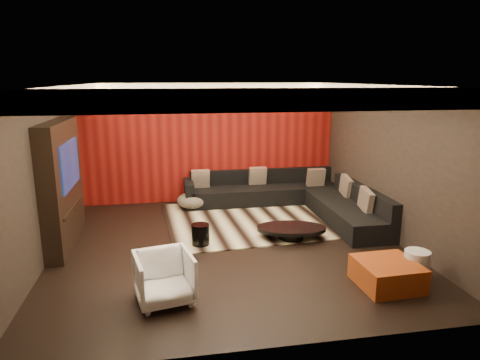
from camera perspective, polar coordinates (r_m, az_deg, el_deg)
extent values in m
cube|color=black|center=(7.69, -1.44, -8.83)|extent=(6.00, 6.00, 0.02)
cube|color=silver|center=(7.12, -1.57, 12.68)|extent=(6.00, 6.00, 0.02)
cube|color=black|center=(10.21, -4.04, 4.94)|extent=(6.00, 0.02, 2.80)
cube|color=black|center=(7.46, -25.02, 0.53)|extent=(0.02, 6.00, 2.80)
cube|color=black|center=(8.27, 19.62, 2.17)|extent=(0.02, 6.00, 2.80)
cube|color=#6B0C0A|center=(10.17, -4.02, 4.91)|extent=(5.98, 0.05, 2.78)
cube|color=silver|center=(9.80, -3.97, 12.16)|extent=(6.00, 0.60, 0.22)
cube|color=silver|center=(4.47, 3.68, 10.67)|extent=(6.00, 0.60, 0.22)
cube|color=silver|center=(7.23, -23.64, 10.65)|extent=(0.60, 4.80, 0.22)
cube|color=silver|center=(7.98, 18.38, 11.24)|extent=(0.60, 4.80, 0.22)
cube|color=#FFD899|center=(9.46, -3.73, 11.57)|extent=(4.80, 0.08, 0.04)
cube|color=#FFD899|center=(4.80, 2.69, 9.80)|extent=(4.80, 0.08, 0.04)
cube|color=#FFD899|center=(7.16, -20.89, 10.15)|extent=(0.08, 4.80, 0.04)
cube|color=#FFD899|center=(7.83, 16.10, 10.70)|extent=(0.08, 4.80, 0.04)
cube|color=black|center=(8.05, -22.66, -0.57)|extent=(0.30, 2.00, 2.20)
cube|color=black|center=(7.94, -21.76, 1.93)|extent=(0.04, 1.30, 0.80)
cube|color=black|center=(8.11, -21.31, -3.26)|extent=(0.04, 1.60, 0.04)
cube|color=beige|center=(9.10, 3.03, -5.12)|extent=(4.21, 3.29, 0.02)
cylinder|color=black|center=(8.01, 6.83, -6.94)|extent=(1.49, 1.49, 0.21)
cylinder|color=black|center=(7.66, -5.29, -7.23)|extent=(0.34, 0.34, 0.37)
ellipsoid|color=beige|center=(9.75, -6.44, -2.74)|extent=(0.77, 0.77, 0.36)
cylinder|color=silver|center=(6.88, 22.46, -10.52)|extent=(0.48, 0.48, 0.46)
cube|color=#992C13|center=(6.59, 19.02, -11.76)|extent=(0.85, 0.85, 0.36)
imported|color=white|center=(5.86, -10.06, -12.73)|extent=(0.86, 0.88, 0.68)
cube|color=black|center=(10.23, 3.33, -1.91)|extent=(3.50, 0.90, 0.40)
cube|color=black|center=(10.46, 2.92, 0.57)|extent=(3.50, 0.20, 0.35)
cube|color=black|center=(9.04, 14.00, -4.37)|extent=(0.90, 2.60, 0.40)
cube|color=black|center=(9.08, 16.15, -1.96)|extent=(0.20, 2.60, 0.35)
cube|color=black|center=(9.95, -6.81, -1.83)|extent=(0.20, 0.90, 0.60)
cube|color=beige|center=(9.99, -5.30, 0.17)|extent=(0.42, 0.20, 0.44)
cube|color=beige|center=(9.54, 13.97, -0.82)|extent=(0.12, 0.50, 0.50)
cube|color=beige|center=(10.26, 2.37, 0.57)|extent=(0.42, 0.20, 0.44)
cube|color=beige|center=(10.26, 10.08, 0.37)|extent=(0.42, 0.20, 0.44)
cube|color=beige|center=(8.57, 16.45, -2.58)|extent=(0.12, 0.50, 0.50)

